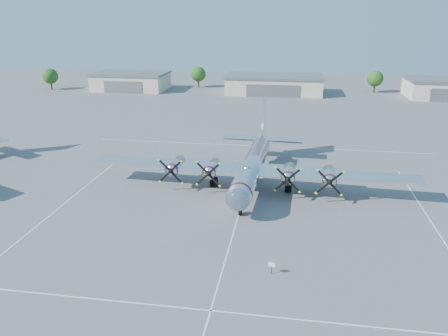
# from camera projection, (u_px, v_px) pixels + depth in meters

# --- Properties ---
(ground) EXTENTS (260.00, 260.00, 0.00)m
(ground) POSITION_uv_depth(u_px,v_px,m) (243.00, 201.00, 55.38)
(ground) COLOR #565658
(ground) RESTS_ON ground
(parking_lines) EXTENTS (60.00, 50.08, 0.01)m
(parking_lines) POSITION_uv_depth(u_px,v_px,m) (241.00, 207.00, 53.74)
(parking_lines) COLOR silver
(parking_lines) RESTS_ON ground
(hangar_west) EXTENTS (22.60, 14.60, 5.40)m
(hangar_west) POSITION_uv_depth(u_px,v_px,m) (131.00, 81.00, 137.48)
(hangar_west) COLOR beige
(hangar_west) RESTS_ON ground
(hangar_center) EXTENTS (28.60, 14.60, 5.40)m
(hangar_center) POSITION_uv_depth(u_px,v_px,m) (274.00, 84.00, 130.87)
(hangar_center) COLOR beige
(hangar_center) RESTS_ON ground
(hangar_east) EXTENTS (20.60, 14.60, 5.40)m
(hangar_east) POSITION_uv_depth(u_px,v_px,m) (444.00, 88.00, 123.83)
(hangar_east) COLOR beige
(hangar_east) RESTS_ON ground
(tree_far_west) EXTENTS (4.80, 4.80, 6.64)m
(tree_far_west) POSITION_uv_depth(u_px,v_px,m) (50.00, 76.00, 136.96)
(tree_far_west) COLOR #382619
(tree_far_west) RESTS_ON ground
(tree_west) EXTENTS (4.80, 4.80, 6.64)m
(tree_west) POSITION_uv_depth(u_px,v_px,m) (198.00, 74.00, 141.54)
(tree_west) COLOR #382619
(tree_west) RESTS_ON ground
(tree_east) EXTENTS (4.80, 4.80, 6.64)m
(tree_east) POSITION_uv_depth(u_px,v_px,m) (375.00, 79.00, 131.60)
(tree_east) COLOR #382619
(tree_east) RESTS_ON ground
(main_bomber_b29) EXTENTS (44.58, 31.51, 9.58)m
(main_bomber_b29) POSITION_uv_depth(u_px,v_px,m) (252.00, 184.00, 60.99)
(main_bomber_b29) COLOR white
(main_bomber_b29) RESTS_ON ground
(info_placard) EXTENTS (0.61, 0.25, 1.21)m
(info_placard) POSITION_uv_depth(u_px,v_px,m) (272.00, 266.00, 39.54)
(info_placard) COLOR black
(info_placard) RESTS_ON ground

